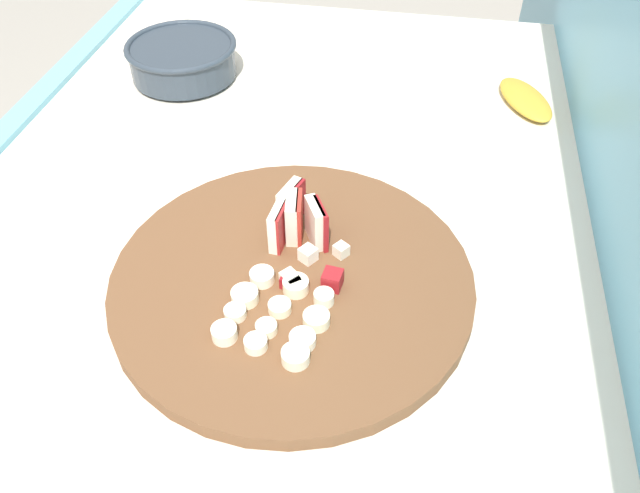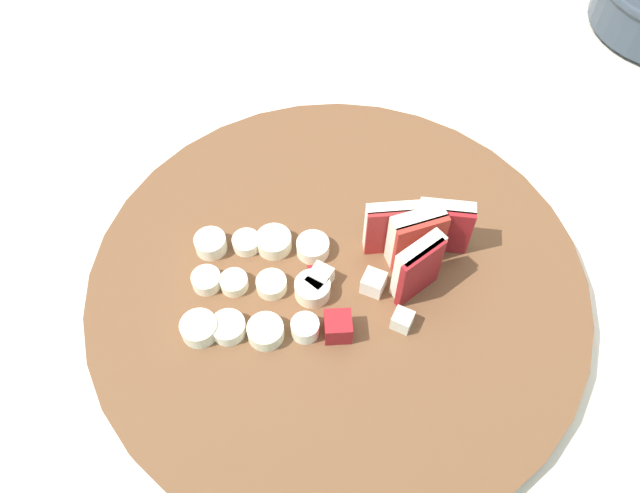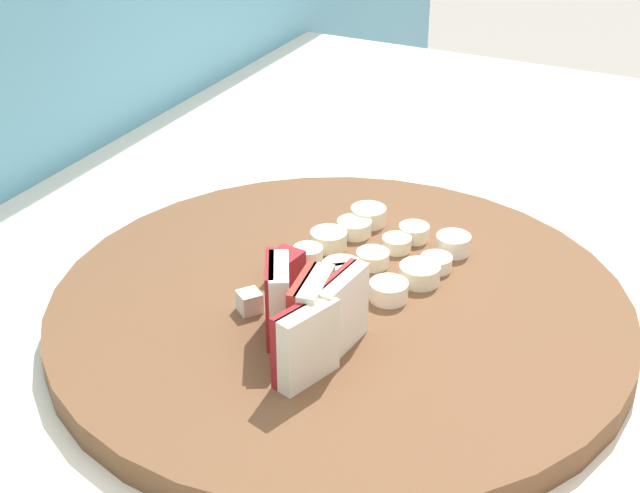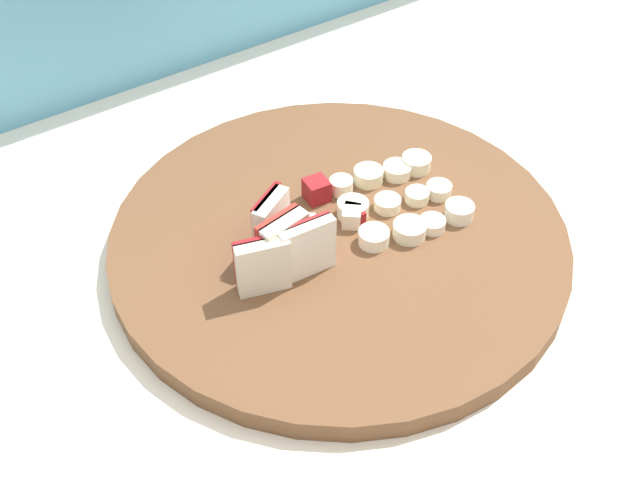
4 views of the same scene
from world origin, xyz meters
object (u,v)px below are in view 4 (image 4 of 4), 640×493
Objects in this scene: apple_dice_pile at (323,209)px; banana_slice_rows at (397,199)px; cutting_board at (339,239)px; apple_wedge_fan at (280,245)px.

apple_dice_pile is 0.63× the size of banana_slice_rows.
cutting_board is 5.12× the size of apple_dice_pile.
apple_dice_pile reaches higher than banana_slice_rows.
cutting_board is at bearing 7.39° from apple_wedge_fan.
banana_slice_rows is at bearing 2.70° from apple_wedge_fan.
apple_dice_pile is at bearing 25.91° from apple_wedge_fan.
cutting_board is 3.23× the size of banana_slice_rows.
banana_slice_rows reaches higher than cutting_board.
apple_wedge_fan reaches higher than apple_dice_pile.
cutting_board is at bearing 177.79° from banana_slice_rows.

